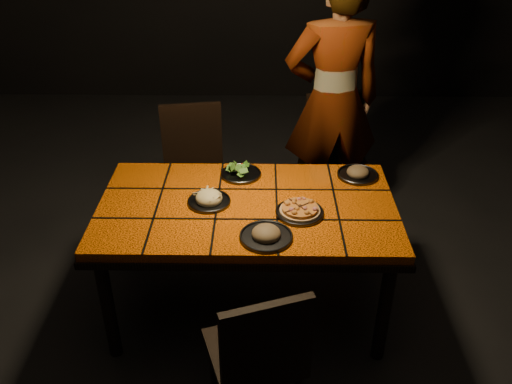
{
  "coord_description": "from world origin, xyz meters",
  "views": [
    {
      "loc": [
        0.08,
        -2.46,
        2.33
      ],
      "look_at": [
        0.05,
        0.01,
        0.82
      ],
      "focal_mm": 38.0,
      "sensor_mm": 36.0,
      "label": 1
    }
  ],
  "objects_px": {
    "chair_far_right": "(336,150)",
    "plate_pizza": "(300,211)",
    "chair_far_left": "(194,163)",
    "plate_pasta": "(209,199)",
    "dining_table": "(247,216)",
    "diner": "(333,102)",
    "chair_near": "(259,354)"
  },
  "relations": [
    {
      "from": "dining_table",
      "to": "chair_far_right",
      "type": "distance_m",
      "value": 1.25
    },
    {
      "from": "chair_far_left",
      "to": "plate_pasta",
      "type": "distance_m",
      "value": 0.91
    },
    {
      "from": "dining_table",
      "to": "plate_pizza",
      "type": "height_order",
      "value": "plate_pizza"
    },
    {
      "from": "chair_far_left",
      "to": "plate_pasta",
      "type": "bearing_deg",
      "value": -86.74
    },
    {
      "from": "plate_pasta",
      "to": "chair_far_right",
      "type": "bearing_deg",
      "value": 52.53
    },
    {
      "from": "chair_far_right",
      "to": "plate_pasta",
      "type": "distance_m",
      "value": 1.37
    },
    {
      "from": "chair_near",
      "to": "plate_pasta",
      "type": "relative_size",
      "value": 3.73
    },
    {
      "from": "plate_pizza",
      "to": "plate_pasta",
      "type": "height_order",
      "value": "plate_pasta"
    },
    {
      "from": "dining_table",
      "to": "chair_near",
      "type": "relative_size",
      "value": 1.86
    },
    {
      "from": "dining_table",
      "to": "chair_near",
      "type": "distance_m",
      "value": 0.84
    },
    {
      "from": "plate_pizza",
      "to": "plate_pasta",
      "type": "distance_m",
      "value": 0.49
    },
    {
      "from": "plate_pasta",
      "to": "diner",
      "type": "bearing_deg",
      "value": 53.0
    },
    {
      "from": "chair_far_right",
      "to": "plate_pizza",
      "type": "height_order",
      "value": "chair_far_right"
    },
    {
      "from": "diner",
      "to": "plate_pasta",
      "type": "relative_size",
      "value": 7.96
    },
    {
      "from": "chair_near",
      "to": "diner",
      "type": "xyz_separation_m",
      "value": [
        0.48,
        1.83,
        0.43
      ]
    },
    {
      "from": "chair_far_right",
      "to": "plate_pizza",
      "type": "relative_size",
      "value": 3.14
    },
    {
      "from": "chair_far_right",
      "to": "plate_pasta",
      "type": "relative_size",
      "value": 4.0
    },
    {
      "from": "chair_far_right",
      "to": "plate_pizza",
      "type": "distance_m",
      "value": 1.24
    },
    {
      "from": "chair_far_left",
      "to": "chair_far_right",
      "type": "distance_m",
      "value": 1.03
    },
    {
      "from": "dining_table",
      "to": "chair_far_left",
      "type": "relative_size",
      "value": 1.74
    },
    {
      "from": "chair_far_left",
      "to": "diner",
      "type": "relative_size",
      "value": 0.5
    },
    {
      "from": "chair_near",
      "to": "chair_far_right",
      "type": "relative_size",
      "value": 0.93
    },
    {
      "from": "diner",
      "to": "plate_pizza",
      "type": "relative_size",
      "value": 6.26
    },
    {
      "from": "dining_table",
      "to": "chair_far_left",
      "type": "bearing_deg",
      "value": 114.82
    },
    {
      "from": "plate_pizza",
      "to": "chair_near",
      "type": "bearing_deg",
      "value": -105.79
    },
    {
      "from": "diner",
      "to": "plate_pasta",
      "type": "height_order",
      "value": "diner"
    },
    {
      "from": "chair_near",
      "to": "diner",
      "type": "distance_m",
      "value": 1.94
    },
    {
      "from": "chair_near",
      "to": "plate_pasta",
      "type": "bearing_deg",
      "value": -90.23
    },
    {
      "from": "dining_table",
      "to": "chair_near",
      "type": "height_order",
      "value": "chair_near"
    },
    {
      "from": "dining_table",
      "to": "diner",
      "type": "bearing_deg",
      "value": 61.31
    },
    {
      "from": "plate_pasta",
      "to": "chair_far_left",
      "type": "bearing_deg",
      "value": 102.7
    },
    {
      "from": "chair_far_right",
      "to": "diner",
      "type": "distance_m",
      "value": 0.4
    }
  ]
}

